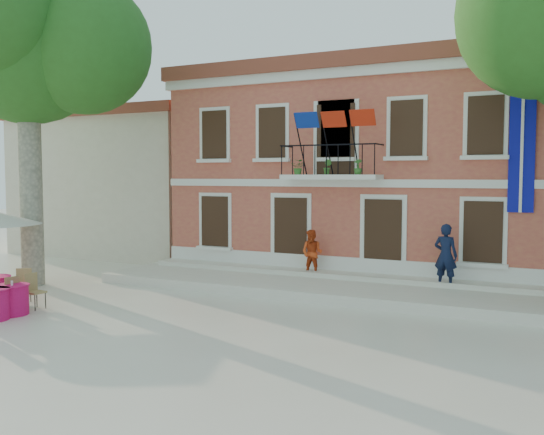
{
  "coord_description": "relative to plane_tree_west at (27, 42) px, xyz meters",
  "views": [
    {
      "loc": [
        8.93,
        -12.58,
        3.55
      ],
      "look_at": [
        0.92,
        3.5,
        2.3
      ],
      "focal_mm": 40.0,
      "sensor_mm": 36.0,
      "label": 1
    }
  ],
  "objects": [
    {
      "name": "ground",
      "position": [
        6.69,
        -1.39,
        -7.77
      ],
      "size": [
        90.0,
        90.0,
        0.0
      ],
      "primitive_type": "plane",
      "color": "beige",
      "rests_on": "ground"
    },
    {
      "name": "main_building",
      "position": [
        8.7,
        8.59,
        -3.99
      ],
      "size": [
        13.5,
        9.59,
        7.5
      ],
      "color": "#C66947",
      "rests_on": "ground"
    },
    {
      "name": "neighbor_west",
      "position": [
        -2.81,
        9.61,
        -4.56
      ],
      "size": [
        9.4,
        9.4,
        6.4
      ],
      "color": "beige",
      "rests_on": "ground"
    },
    {
      "name": "terrace",
      "position": [
        8.69,
        3.01,
        -7.62
      ],
      "size": [
        14.0,
        3.4,
        0.3
      ],
      "primitive_type": "cube",
      "color": "silver",
      "rests_on": "ground"
    },
    {
      "name": "plane_tree_west",
      "position": [
        0.0,
        0.0,
        0.0
      ],
      "size": [
        5.38,
        5.38,
        10.56
      ],
      "color": "#A59E84",
      "rests_on": "ground"
    },
    {
      "name": "pedestrian_navy",
      "position": [
        12.37,
        3.89,
        -6.55
      ],
      "size": [
        0.73,
        0.54,
        1.86
      ],
      "primitive_type": "imported",
      "rotation": [
        0.0,
        0.0,
        2.99
      ],
      "color": "#0F1833",
      "rests_on": "terrace"
    },
    {
      "name": "pedestrian_orange",
      "position": [
        8.13,
        3.99,
        -6.72
      ],
      "size": [
        0.74,
        0.59,
        1.5
      ],
      "primitive_type": "imported",
      "rotation": [
        0.0,
        0.0,
        -0.03
      ],
      "color": "#D24318",
      "rests_on": "terrace"
    },
    {
      "name": "cafe_table_4",
      "position": [
        2.88,
        -3.3,
        -7.35
      ],
      "size": [
        0.9,
        1.94,
        0.95
      ],
      "color": "#D61469",
      "rests_on": "ground"
    }
  ]
}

